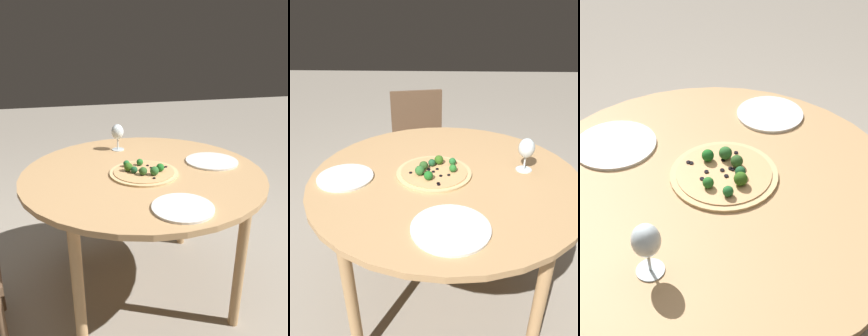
# 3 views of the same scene
# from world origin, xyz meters

# --- Properties ---
(ground_plane) EXTENTS (12.00, 12.00, 0.00)m
(ground_plane) POSITION_xyz_m (0.00, 0.00, 0.00)
(ground_plane) COLOR gray
(dining_table) EXTENTS (1.20, 1.20, 0.73)m
(dining_table) POSITION_xyz_m (0.00, 0.00, 0.66)
(dining_table) COLOR tan
(dining_table) RESTS_ON ground_plane
(pizza) EXTENTS (0.34, 0.34, 0.06)m
(pizza) POSITION_xyz_m (0.01, 0.05, 0.74)
(pizza) COLOR tan
(pizza) RESTS_ON dining_table
(wine_glass) EXTENTS (0.07, 0.07, 0.15)m
(wine_glass) POSITION_xyz_m (0.06, -0.36, 0.84)
(wine_glass) COLOR silver
(wine_glass) RESTS_ON dining_table
(plate_near) EXTENTS (0.28, 0.28, 0.01)m
(plate_near) POSITION_xyz_m (-0.38, -0.02, 0.74)
(plate_near) COLOR silver
(plate_near) RESTS_ON dining_table
(plate_far) EXTENTS (0.24, 0.24, 0.01)m
(plate_far) POSITION_xyz_m (-0.04, 0.44, 0.74)
(plate_far) COLOR silver
(plate_far) RESTS_ON dining_table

